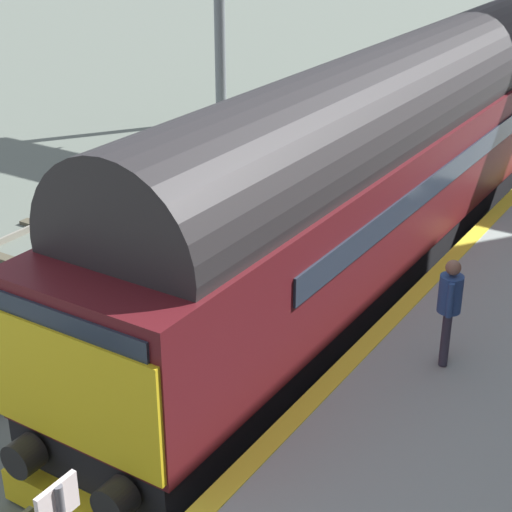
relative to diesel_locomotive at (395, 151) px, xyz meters
name	(u,v)px	position (x,y,z in m)	size (l,w,h in m)	color
ground_plane	(285,353)	(0.00, -4.30, -2.48)	(140.00, 140.00, 0.00)	#5C655A
track_main	(285,350)	(0.00, -4.30, -2.43)	(2.50, 60.00, 0.15)	slate
track_adjacent_west	(127,298)	(-3.56, -4.30, -2.43)	(2.50, 60.00, 0.15)	slate
track_adjacent_far_west	(4,258)	(-7.00, -4.30, -2.43)	(2.50, 60.00, 0.15)	gray
station_platform	(492,392)	(3.60, -4.30, -1.98)	(4.00, 44.00, 1.01)	#94A39D
diesel_locomotive	(395,151)	(0.00, 0.00, 0.00)	(2.74, 18.90, 4.68)	black
waiting_passenger	(449,302)	(2.91, -4.68, -0.49)	(0.43, 0.49, 1.64)	#343241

